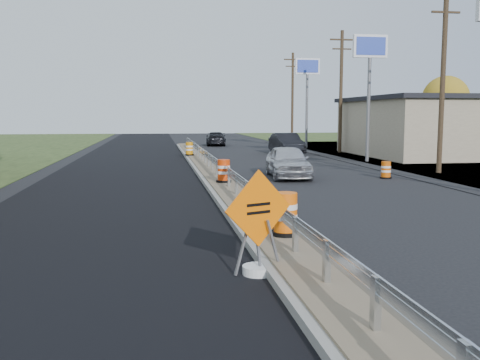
{
  "coord_description": "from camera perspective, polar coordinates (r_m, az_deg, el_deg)",
  "views": [
    {
      "loc": [
        -2.74,
        -16.24,
        2.97
      ],
      "look_at": [
        -0.37,
        -1.14,
        1.1
      ],
      "focal_mm": 40.0,
      "sensor_mm": 36.0,
      "label": 1
    }
  ],
  "objects": [
    {
      "name": "utility_pole_smid",
      "position": [
        29.04,
        20.83,
        10.4
      ],
      "size": [
        1.9,
        0.26,
        9.4
      ],
      "color": "#473523",
      "rests_on": "ground"
    },
    {
      "name": "guardrail",
      "position": [
        25.48,
        -2.71,
        1.91
      ],
      "size": [
        0.1,
        46.15,
        0.72
      ],
      "color": "silver",
      "rests_on": "median"
    },
    {
      "name": "barrel_shoulder_near",
      "position": [
        25.96,
        15.3,
        1.01
      ],
      "size": [
        0.55,
        0.55,
        0.8
      ],
      "color": "black",
      "rests_on": "ground"
    },
    {
      "name": "utility_pole_nmid",
      "position": [
        42.73,
        10.72,
        9.48
      ],
      "size": [
        1.9,
        0.26,
        9.4
      ],
      "color": "#473523",
      "rests_on": "ground"
    },
    {
      "name": "median",
      "position": [
        24.56,
        -2.44,
        0.28
      ],
      "size": [
        1.6,
        55.0,
        0.23
      ],
      "color": "gray",
      "rests_on": "ground"
    },
    {
      "name": "car_silver",
      "position": [
        25.49,
        5.13,
        1.98
      ],
      "size": [
        2.15,
        4.61,
        1.53
      ],
      "primitive_type": "imported",
      "rotation": [
        0.0,
        0.0,
        -0.08
      ],
      "color": "silver",
      "rests_on": "ground"
    },
    {
      "name": "car_dark_mid",
      "position": [
        40.67,
        4.97,
        3.88
      ],
      "size": [
        1.83,
        4.9,
        1.6
      ],
      "primitive_type": "imported",
      "rotation": [
        0.0,
        0.0,
        0.03
      ],
      "color": "black",
      "rests_on": "ground"
    },
    {
      "name": "caution_sign",
      "position": [
        10.0,
        1.97,
        -7.31
      ],
      "size": [
        1.33,
        0.6,
        1.97
      ],
      "rotation": [
        0.0,
        0.0,
        0.4
      ],
      "color": "white",
      "rests_on": "ground"
    },
    {
      "name": "utility_pole_north",
      "position": [
        57.07,
        5.62,
        8.91
      ],
      "size": [
        1.9,
        0.26,
        9.4
      ],
      "color": "#473523",
      "rests_on": "ground"
    },
    {
      "name": "barrel_median_near",
      "position": [
        12.26,
        4.86,
        -3.72
      ],
      "size": [
        0.67,
        0.67,
        0.98
      ],
      "color": "black",
      "rests_on": "median"
    },
    {
      "name": "pylon_sign_mid",
      "position": [
        35.02,
        13.68,
        12.52
      ],
      "size": [
        2.2,
        0.3,
        7.9
      ],
      "color": "slate",
      "rests_on": "ground"
    },
    {
      "name": "barrel_median_far",
      "position": [
        36.52,
        -5.42,
        3.31
      ],
      "size": [
        0.61,
        0.61,
        0.89
      ],
      "color": "black",
      "rests_on": "median"
    },
    {
      "name": "car_dark_far",
      "position": [
        52.14,
        -2.6,
        4.42
      ],
      "size": [
        2.24,
        4.71,
        1.32
      ],
      "primitive_type": "imported",
      "rotation": [
        0.0,
        0.0,
        3.06
      ],
      "color": "black",
      "rests_on": "ground"
    },
    {
      "name": "tree_far_yellow",
      "position": [
        57.9,
        21.08,
        8.06
      ],
      "size": [
        4.62,
        4.62,
        6.86
      ],
      "color": "#473523",
      "rests_on": "ground"
    },
    {
      "name": "barrel_median_mid",
      "position": [
        21.81,
        -1.75,
        0.93
      ],
      "size": [
        0.63,
        0.63,
        0.93
      ],
      "color": "black",
      "rests_on": "median"
    },
    {
      "name": "milled_overlay",
      "position": [
        26.46,
        -12.45,
        0.37
      ],
      "size": [
        7.2,
        120.0,
        0.01
      ],
      "primitive_type": "cube",
      "color": "black",
      "rests_on": "ground"
    },
    {
      "name": "ground",
      "position": [
        16.73,
        0.65,
        -3.25
      ],
      "size": [
        140.0,
        140.0,
        0.0
      ],
      "primitive_type": "plane",
      "color": "black",
      "rests_on": "ground"
    },
    {
      "name": "pylon_sign_north",
      "position": [
        48.22,
        7.19,
        11.08
      ],
      "size": [
        2.2,
        0.3,
        7.9
      ],
      "color": "slate",
      "rests_on": "ground"
    }
  ]
}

